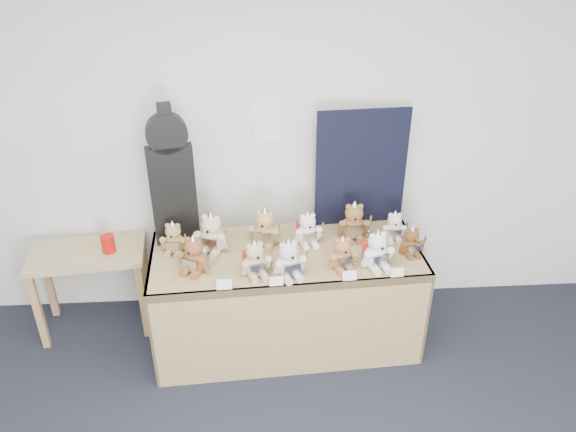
{
  "coord_description": "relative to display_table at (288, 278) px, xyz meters",
  "views": [
    {
      "loc": [
        0.07,
        -1.28,
        2.92
      ],
      "look_at": [
        0.27,
        1.87,
        1.13
      ],
      "focal_mm": 35.0,
      "sensor_mm": 36.0,
      "label": 1
    }
  ],
  "objects": [
    {
      "name": "teddy_front_centre",
      "position": [
        -0.0,
        -0.2,
        0.28
      ],
      "size": [
        0.25,
        0.23,
        0.29
      ],
      "rotation": [
        0.0,
        0.0,
        0.33
      ],
      "color": "silver",
      "rests_on": "display_table"
    },
    {
      "name": "entry_card_d",
      "position": [
        0.69,
        -0.26,
        0.2
      ],
      "size": [
        0.09,
        0.02,
        0.06
      ],
      "primitive_type": "cube",
      "rotation": [
        -0.24,
        0.0,
        0.06
      ],
      "color": "white",
      "rests_on": "display_table"
    },
    {
      "name": "display_table",
      "position": [
        0.0,
        0.0,
        0.0
      ],
      "size": [
        1.92,
        0.89,
        0.78
      ],
      "rotation": [
        0.0,
        0.0,
        0.06
      ],
      "color": "olive",
      "rests_on": "floor"
    },
    {
      "name": "entry_card_c",
      "position": [
        0.38,
        -0.27,
        0.2
      ],
      "size": [
        0.09,
        0.03,
        0.07
      ],
      "primitive_type": "cube",
      "rotation": [
        -0.24,
        0.0,
        0.06
      ],
      "color": "white",
      "rests_on": "display_table"
    },
    {
      "name": "teddy_back_right",
      "position": [
        0.49,
        0.25,
        0.29
      ],
      "size": [
        0.25,
        0.2,
        0.31
      ],
      "rotation": [
        0.0,
        0.0,
        -0.03
      ],
      "color": "olive",
      "rests_on": "display_table"
    },
    {
      "name": "teddy_back_end",
      "position": [
        0.78,
        0.21,
        0.26
      ],
      "size": [
        0.19,
        0.16,
        0.23
      ],
      "rotation": [
        0.0,
        0.0,
        -0.07
      ],
      "color": "silver",
      "rests_on": "display_table"
    },
    {
      "name": "guitar_case",
      "position": [
        -0.77,
        0.29,
        0.66
      ],
      "size": [
        0.32,
        0.15,
        1.01
      ],
      "rotation": [
        0.0,
        0.0,
        0.2
      ],
      "color": "black",
      "rests_on": "display_table"
    },
    {
      "name": "teddy_front_far_left",
      "position": [
        -0.62,
        -0.1,
        0.28
      ],
      "size": [
        0.22,
        0.23,
        0.28
      ],
      "rotation": [
        0.0,
        0.0,
        -0.44
      ],
      "color": "brown",
      "rests_on": "display_table"
    },
    {
      "name": "teddy_front_right",
      "position": [
        0.35,
        -0.13,
        0.27
      ],
      "size": [
        0.22,
        0.19,
        0.26
      ],
      "rotation": [
        0.0,
        0.0,
        0.23
      ],
      "color": "#A3663E",
      "rests_on": "display_table"
    },
    {
      "name": "teddy_back_centre_right",
      "position": [
        0.15,
        0.19,
        0.27
      ],
      "size": [
        0.23,
        0.2,
        0.27
      ],
      "rotation": [
        0.0,
        0.0,
        0.2
      ],
      "color": "white",
      "rests_on": "display_table"
    },
    {
      "name": "red_cup",
      "position": [
        -1.28,
        0.32,
        0.13
      ],
      "size": [
        0.1,
        0.1,
        0.13
      ],
      "primitive_type": "cylinder",
      "color": "#BA0E0C",
      "rests_on": "side_table"
    },
    {
      "name": "teddy_front_left",
      "position": [
        -0.22,
        -0.17,
        0.28
      ],
      "size": [
        0.23,
        0.21,
        0.28
      ],
      "rotation": [
        0.0,
        0.0,
        0.31
      ],
      "color": "tan",
      "rests_on": "display_table"
    },
    {
      "name": "teddy_front_far_right",
      "position": [
        0.58,
        -0.13,
        0.28
      ],
      "size": [
        0.25,
        0.22,
        0.29
      ],
      "rotation": [
        0.0,
        0.0,
        0.27
      ],
      "color": "white",
      "rests_on": "display_table"
    },
    {
      "name": "teddy_back_centre_left",
      "position": [
        -0.15,
        0.19,
        0.29
      ],
      "size": [
        0.25,
        0.23,
        0.31
      ],
      "rotation": [
        0.0,
        0.0,
        -0.27
      ],
      "color": "tan",
      "rests_on": "display_table"
    },
    {
      "name": "entry_card_b",
      "position": [
        -0.09,
        -0.3,
        0.2
      ],
      "size": [
        0.09,
        0.02,
        0.06
      ],
      "primitive_type": "cube",
      "rotation": [
        -0.24,
        0.0,
        0.06
      ],
      "color": "white",
      "rests_on": "display_table"
    },
    {
      "name": "room_shell",
      "position": [
        -0.1,
        0.61,
        0.92
      ],
      "size": [
        6.0,
        6.0,
        6.0
      ],
      "color": "white",
      "rests_on": "floor"
    },
    {
      "name": "navy_board",
      "position": [
        0.56,
        0.46,
        0.61
      ],
      "size": [
        0.67,
        0.07,
        0.89
      ],
      "primitive_type": "cube",
      "rotation": [
        0.0,
        0.0,
        0.07
      ],
      "color": "black",
      "rests_on": "display_table"
    },
    {
      "name": "side_table",
      "position": [
        -1.45,
        0.33,
        -0.06
      ],
      "size": [
        0.86,
        0.54,
        0.68
      ],
      "rotation": [
        0.0,
        0.0,
        0.11
      ],
      "color": "#9F8355",
      "rests_on": "floor"
    },
    {
      "name": "teddy_back_far_left",
      "position": [
        -0.77,
        0.14,
        0.27
      ],
      "size": [
        0.21,
        0.18,
        0.25
      ],
      "rotation": [
        0.0,
        0.0,
        -0.12
      ],
      "color": "#A6854D",
      "rests_on": "display_table"
    },
    {
      "name": "entry_card_a",
      "position": [
        -0.42,
        -0.32,
        0.2
      ],
      "size": [
        0.1,
        0.03,
        0.07
      ],
      "primitive_type": "cube",
      "rotation": [
        -0.24,
        0.0,
        0.06
      ],
      "color": "white",
      "rests_on": "display_table"
    },
    {
      "name": "teddy_front_end",
      "position": [
        0.85,
        0.0,
        0.26
      ],
      "size": [
        0.19,
        0.16,
        0.23
      ],
      "rotation": [
        0.0,
        0.0,
        0.15
      ],
      "color": "brown",
      "rests_on": "display_table"
    },
    {
      "name": "teddy_back_left",
      "position": [
        -0.51,
        0.13,
        0.29
      ],
      "size": [
        0.26,
        0.24,
        0.32
      ],
      "rotation": [
        0.0,
        0.0,
        -0.29
      ],
      "color": "beige",
      "rests_on": "display_table"
    }
  ]
}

